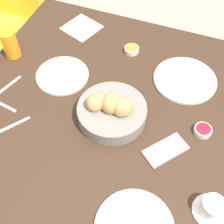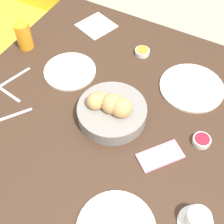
{
  "view_description": "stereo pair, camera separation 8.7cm",
  "coord_description": "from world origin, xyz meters",
  "px_view_note": "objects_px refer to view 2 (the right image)",
  "views": [
    {
      "loc": [
        -0.59,
        -0.29,
        1.68
      ],
      "look_at": [
        0.03,
        -0.05,
        0.79
      ],
      "focal_mm": 50.0,
      "sensor_mm": 36.0,
      "label": 1
    },
    {
      "loc": [
        -0.56,
        -0.37,
        1.68
      ],
      "look_at": [
        0.03,
        -0.05,
        0.79
      ],
      "focal_mm": 50.0,
      "sensor_mm": 36.0,
      "label": 2
    }
  ],
  "objects_px": {
    "bread_basket": "(111,110)",
    "plate_near_right": "(192,87)",
    "jam_bowl_berry": "(202,140)",
    "spoon_coffee": "(14,77)",
    "jam_bowl_honey": "(142,52)",
    "coffee_cup": "(197,220)",
    "knife_silver": "(2,89)",
    "cell_phone": "(160,156)",
    "fork_silver": "(5,118)",
    "plate_far_center": "(70,71)",
    "juice_glass": "(24,36)",
    "napkin": "(96,26)"
  },
  "relations": [
    {
      "from": "coffee_cup",
      "to": "cell_phone",
      "type": "distance_m",
      "value": 0.23
    },
    {
      "from": "knife_silver",
      "to": "jam_bowl_berry",
      "type": "bearing_deg",
      "value": -79.34
    },
    {
      "from": "bread_basket",
      "to": "fork_silver",
      "type": "xyz_separation_m",
      "value": [
        -0.19,
        0.33,
        -0.04
      ]
    },
    {
      "from": "jam_bowl_honey",
      "to": "napkin",
      "type": "distance_m",
      "value": 0.28
    },
    {
      "from": "jam_bowl_berry",
      "to": "jam_bowl_honey",
      "type": "bearing_deg",
      "value": 50.42
    },
    {
      "from": "jam_bowl_honey",
      "to": "juice_glass",
      "type": "bearing_deg",
      "value": 113.32
    },
    {
      "from": "jam_bowl_berry",
      "to": "cell_phone",
      "type": "height_order",
      "value": "jam_bowl_berry"
    },
    {
      "from": "plate_near_right",
      "to": "coffee_cup",
      "type": "xyz_separation_m",
      "value": [
        -0.49,
        -0.19,
        0.02
      ]
    },
    {
      "from": "plate_near_right",
      "to": "coffee_cup",
      "type": "height_order",
      "value": "coffee_cup"
    },
    {
      "from": "bread_basket",
      "to": "juice_glass",
      "type": "xyz_separation_m",
      "value": [
        0.16,
        0.51,
        0.02
      ]
    },
    {
      "from": "napkin",
      "to": "fork_silver",
      "type": "bearing_deg",
      "value": 177.86
    },
    {
      "from": "fork_silver",
      "to": "cell_phone",
      "type": "distance_m",
      "value": 0.57
    },
    {
      "from": "jam_bowl_berry",
      "to": "spoon_coffee",
      "type": "bearing_deg",
      "value": 95.26
    },
    {
      "from": "spoon_coffee",
      "to": "bread_basket",
      "type": "bearing_deg",
      "value": -87.86
    },
    {
      "from": "bread_basket",
      "to": "jam_bowl_honey",
      "type": "relative_size",
      "value": 4.0
    },
    {
      "from": "cell_phone",
      "to": "spoon_coffee",
      "type": "bearing_deg",
      "value": 85.73
    },
    {
      "from": "plate_far_center",
      "to": "coffee_cup",
      "type": "distance_m",
      "value": 0.74
    },
    {
      "from": "plate_near_right",
      "to": "knife_silver",
      "type": "relative_size",
      "value": 1.26
    },
    {
      "from": "jam_bowl_honey",
      "to": "plate_near_right",
      "type": "bearing_deg",
      "value": -108.37
    },
    {
      "from": "plate_near_right",
      "to": "juice_glass",
      "type": "xyz_separation_m",
      "value": [
        -0.12,
        0.72,
        0.05
      ]
    },
    {
      "from": "jam_bowl_honey",
      "to": "spoon_coffee",
      "type": "xyz_separation_m",
      "value": [
        -0.37,
        0.39,
        -0.01
      ]
    },
    {
      "from": "bread_basket",
      "to": "plate_near_right",
      "type": "relative_size",
      "value": 0.99
    },
    {
      "from": "coffee_cup",
      "to": "spoon_coffee",
      "type": "distance_m",
      "value": 0.86
    },
    {
      "from": "juice_glass",
      "to": "spoon_coffee",
      "type": "distance_m",
      "value": 0.2
    },
    {
      "from": "plate_near_right",
      "to": "napkin",
      "type": "xyz_separation_m",
      "value": [
        0.15,
        0.52,
        -0.0
      ]
    },
    {
      "from": "plate_near_right",
      "to": "jam_bowl_berry",
      "type": "relative_size",
      "value": 4.04
    },
    {
      "from": "bread_basket",
      "to": "coffee_cup",
      "type": "relative_size",
      "value": 2.35
    },
    {
      "from": "coffee_cup",
      "to": "cell_phone",
      "type": "bearing_deg",
      "value": 49.15
    },
    {
      "from": "plate_near_right",
      "to": "spoon_coffee",
      "type": "distance_m",
      "value": 0.7
    },
    {
      "from": "coffee_cup",
      "to": "jam_bowl_berry",
      "type": "relative_size",
      "value": 1.7
    },
    {
      "from": "bread_basket",
      "to": "spoon_coffee",
      "type": "xyz_separation_m",
      "value": [
        -0.02,
        0.43,
        -0.04
      ]
    },
    {
      "from": "jam_bowl_berry",
      "to": "plate_far_center",
      "type": "bearing_deg",
      "value": 83.64
    },
    {
      "from": "bread_basket",
      "to": "plate_near_right",
      "type": "xyz_separation_m",
      "value": [
        0.27,
        -0.21,
        -0.04
      ]
    },
    {
      "from": "jam_bowl_honey",
      "to": "napkin",
      "type": "relative_size",
      "value": 0.33
    },
    {
      "from": "bread_basket",
      "to": "jam_bowl_berry",
      "type": "relative_size",
      "value": 4.0
    },
    {
      "from": "plate_far_center",
      "to": "cell_phone",
      "type": "height_order",
      "value": "plate_far_center"
    },
    {
      "from": "juice_glass",
      "to": "napkin",
      "type": "relative_size",
      "value": 0.64
    },
    {
      "from": "plate_near_right",
      "to": "fork_silver",
      "type": "bearing_deg",
      "value": 130.42
    },
    {
      "from": "bread_basket",
      "to": "plate_far_center",
      "type": "relative_size",
      "value": 1.17
    },
    {
      "from": "bread_basket",
      "to": "napkin",
      "type": "bearing_deg",
      "value": 36.32
    },
    {
      "from": "coffee_cup",
      "to": "plate_near_right",
      "type": "bearing_deg",
      "value": 21.1
    },
    {
      "from": "cell_phone",
      "to": "napkin",
      "type": "bearing_deg",
      "value": 47.44
    },
    {
      "from": "knife_silver",
      "to": "plate_far_center",
      "type": "bearing_deg",
      "value": -40.87
    },
    {
      "from": "plate_far_center",
      "to": "cell_phone",
      "type": "bearing_deg",
      "value": -110.97
    },
    {
      "from": "plate_near_right",
      "to": "napkin",
      "type": "bearing_deg",
      "value": 73.76
    },
    {
      "from": "plate_near_right",
      "to": "jam_bowl_honey",
      "type": "distance_m",
      "value": 0.27
    },
    {
      "from": "coffee_cup",
      "to": "knife_silver",
      "type": "relative_size",
      "value": 0.53
    },
    {
      "from": "jam_bowl_berry",
      "to": "fork_silver",
      "type": "height_order",
      "value": "jam_bowl_berry"
    },
    {
      "from": "jam_bowl_berry",
      "to": "spoon_coffee",
      "type": "relative_size",
      "value": 0.42
    },
    {
      "from": "juice_glass",
      "to": "napkin",
      "type": "height_order",
      "value": "juice_glass"
    }
  ]
}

